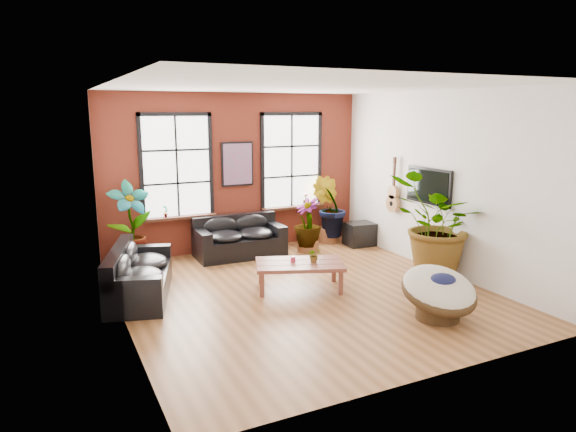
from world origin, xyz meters
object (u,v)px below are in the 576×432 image
(sofa_left, at_px, (137,275))
(papasan_chair, at_px, (439,291))
(sofa_back, at_px, (239,238))
(coffee_table, at_px, (299,266))

(sofa_left, bearing_deg, papasan_chair, -110.18)
(sofa_left, distance_m, papasan_chair, 4.94)
(sofa_left, xyz_separation_m, papasan_chair, (3.94, -2.98, 0.05))
(sofa_back, xyz_separation_m, coffee_table, (0.21, -2.49, 0.04))
(sofa_back, height_order, sofa_left, sofa_back)
(sofa_left, distance_m, coffee_table, 2.79)
(sofa_back, relative_size, sofa_left, 0.82)
(sofa_left, relative_size, coffee_table, 1.33)
(coffee_table, bearing_deg, sofa_left, -177.20)
(coffee_table, bearing_deg, sofa_back, 115.89)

